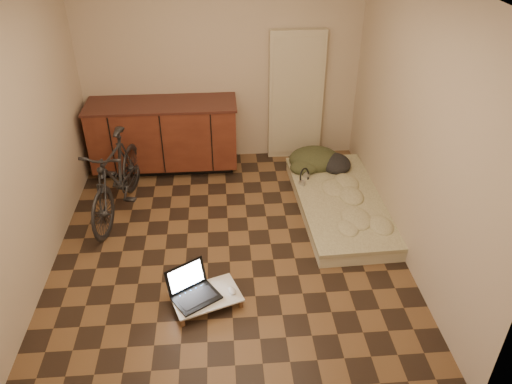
{
  "coord_description": "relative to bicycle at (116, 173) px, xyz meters",
  "views": [
    {
      "loc": [
        -0.04,
        -4.08,
        3.27
      ],
      "look_at": [
        0.3,
        0.16,
        0.55
      ],
      "focal_mm": 35.0,
      "sensor_mm": 36.0,
      "label": 1
    }
  ],
  "objects": [
    {
      "name": "room_shell",
      "position": [
        1.2,
        -0.72,
        0.79
      ],
      "size": [
        3.5,
        4.0,
        2.6
      ],
      "color": "brown",
      "rests_on": "ground"
    },
    {
      "name": "futon",
      "position": [
        2.5,
        -0.15,
        -0.42
      ],
      "size": [
        1.01,
        2.01,
        0.17
      ],
      "rotation": [
        0.0,
        0.0,
        0.04
      ],
      "color": "beige",
      "rests_on": "ground"
    },
    {
      "name": "laptop",
      "position": [
        0.86,
        -1.52,
        -0.36
      ],
      "size": [
        0.51,
        0.5,
        0.26
      ],
      "rotation": [
        0.0,
        0.0,
        0.57
      ],
      "color": "black",
      "rests_on": "lap_desk"
    },
    {
      "name": "headphones",
      "position": [
        2.14,
        0.22,
        -0.26
      ],
      "size": [
        0.31,
        0.31,
        0.15
      ],
      "primitive_type": null,
      "rotation": [
        0.0,
        0.0,
        0.91
      ],
      "color": "black",
      "rests_on": "futon"
    },
    {
      "name": "clothing_pile",
      "position": [
        2.39,
        0.62,
        -0.2
      ],
      "size": [
        0.7,
        0.59,
        0.27
      ],
      "primitive_type": null,
      "rotation": [
        0.0,
        0.0,
        0.04
      ],
      "color": "#343921",
      "rests_on": "futon"
    },
    {
      "name": "bicycle",
      "position": [
        0.0,
        0.0,
        0.0
      ],
      "size": [
        0.74,
        1.63,
        1.02
      ],
      "primitive_type": "imported",
      "rotation": [
        0.0,
        0.0,
        -0.18
      ],
      "color": "black",
      "rests_on": "ground"
    },
    {
      "name": "lap_desk",
      "position": [
        0.97,
        -1.53,
        -0.42
      ],
      "size": [
        0.69,
        0.56,
        0.1
      ],
      "rotation": [
        0.0,
        0.0,
        0.34
      ],
      "color": "brown",
      "rests_on": "ground"
    },
    {
      "name": "appliance_panel",
      "position": [
        2.15,
        1.22,
        0.34
      ],
      "size": [
        0.7,
        0.1,
        1.7
      ],
      "primitive_type": "cube",
      "color": "beige",
      "rests_on": "ground"
    },
    {
      "name": "cabinets",
      "position": [
        0.45,
        0.98,
        -0.04
      ],
      "size": [
        1.84,
        0.62,
        0.91
      ],
      "color": "black",
      "rests_on": "ground"
    },
    {
      "name": "mouse",
      "position": [
        1.21,
        -1.51,
        -0.39
      ],
      "size": [
        0.1,
        0.12,
        0.04
      ],
      "primitive_type": "ellipsoid",
      "rotation": [
        0.0,
        0.0,
        0.42
      ],
      "color": "silver",
      "rests_on": "lap_desk"
    }
  ]
}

